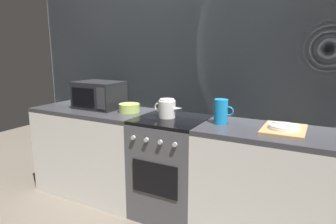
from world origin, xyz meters
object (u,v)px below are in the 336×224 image
at_px(microwave, 99,95).
at_px(stove_unit, 172,166).
at_px(pitcher, 221,112).
at_px(dish_pile, 284,128).
at_px(mixing_bowl, 129,108).
at_px(kettle, 167,108).

bearing_deg(microwave, stove_unit, -3.46).
relative_size(pitcher, dish_pile, 0.50).
distance_m(mixing_bowl, dish_pile, 1.39).
distance_m(kettle, pitcher, 0.49).
bearing_deg(pitcher, microwave, 178.20).
xyz_separation_m(stove_unit, kettle, (-0.05, 0.00, 0.53)).
xyz_separation_m(kettle, mixing_bowl, (-0.43, 0.03, -0.04)).
distance_m(kettle, mixing_bowl, 0.43).
bearing_deg(stove_unit, pitcher, 1.44).
bearing_deg(dish_pile, stove_unit, -178.54).
relative_size(kettle, dish_pile, 0.71).
height_order(stove_unit, microwave, microwave).
height_order(stove_unit, pitcher, pitcher).
bearing_deg(kettle, microwave, 176.61).
bearing_deg(stove_unit, mixing_bowl, 175.86).
distance_m(pitcher, dish_pile, 0.49).
xyz_separation_m(microwave, kettle, (0.81, -0.05, -0.05)).
relative_size(microwave, mixing_bowl, 2.30).
height_order(kettle, dish_pile, kettle).
height_order(mixing_bowl, dish_pile, mixing_bowl).
height_order(kettle, mixing_bowl, kettle).
bearing_deg(kettle, pitcher, 0.87).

